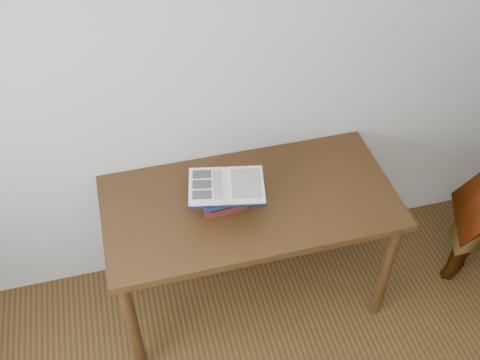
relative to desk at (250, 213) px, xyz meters
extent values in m
cube|color=beige|center=(-0.06, 0.37, 0.61)|extent=(3.50, 0.04, 2.60)
cube|color=#412710|center=(0.00, 0.00, 0.08)|extent=(1.46, 0.73, 0.04)
cylinder|color=#412710|center=(-0.67, -0.31, -0.32)|extent=(0.06, 0.06, 0.74)
cylinder|color=#412710|center=(0.67, -0.31, -0.32)|extent=(0.06, 0.06, 0.74)
cylinder|color=#412710|center=(-0.67, 0.31, -0.32)|extent=(0.06, 0.06, 0.74)
cylinder|color=#412710|center=(0.67, 0.31, -0.32)|extent=(0.06, 0.06, 0.74)
cube|color=#5B161B|center=(-0.14, 0.02, 0.12)|extent=(0.22, 0.19, 0.04)
cube|color=black|center=(-0.12, 0.01, 0.15)|extent=(0.22, 0.16, 0.03)
cube|color=#1A1A4F|center=(-0.14, 0.00, 0.18)|extent=(0.23, 0.17, 0.03)
cube|color=#5B161B|center=(-0.13, 0.02, 0.21)|extent=(0.21, 0.16, 0.03)
cube|color=black|center=(-0.12, -0.01, 0.23)|extent=(0.41, 0.32, 0.01)
cube|color=white|center=(-0.21, 0.01, 0.24)|extent=(0.22, 0.27, 0.02)
cube|color=white|center=(-0.03, -0.03, 0.24)|extent=(0.22, 0.27, 0.02)
cylinder|color=white|center=(-0.12, -0.01, 0.24)|extent=(0.06, 0.24, 0.01)
cube|color=black|center=(-0.22, 0.08, 0.25)|extent=(0.10, 0.07, 0.00)
cube|color=black|center=(-0.23, 0.01, 0.25)|extent=(0.10, 0.07, 0.00)
cube|color=black|center=(-0.25, -0.05, 0.25)|extent=(0.10, 0.07, 0.00)
cube|color=beige|center=(-0.16, 0.00, 0.25)|extent=(0.08, 0.20, 0.00)
cube|color=beige|center=(-0.03, -0.03, 0.25)|extent=(0.18, 0.23, 0.00)
camera|label=1|loc=(-0.53, -1.86, 2.12)|focal=42.00mm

